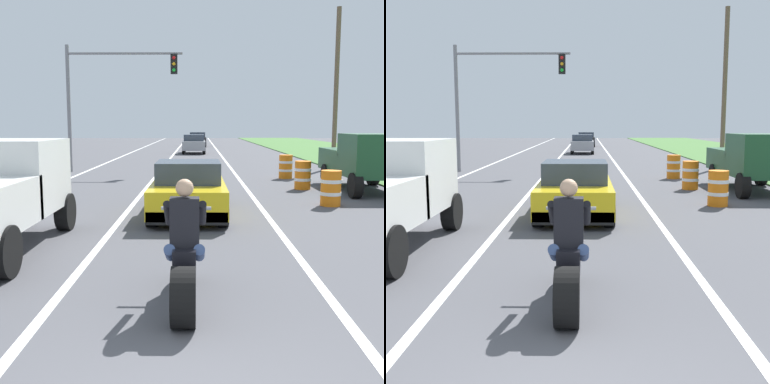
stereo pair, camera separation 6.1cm
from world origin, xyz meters
TOP-DOWN VIEW (x-y plane):
  - lane_stripe_left_solid at (-5.40, 20.00)m, footprint 0.14×120.00m
  - lane_stripe_right_solid at (1.80, 20.00)m, footprint 0.14×120.00m
  - lane_stripe_centre_dashed at (-1.80, 20.00)m, footprint 0.14×120.00m
  - motorcycle_with_rider at (-0.10, 2.90)m, footprint 0.70×2.21m
  - sports_car_yellow at (-0.18, 9.25)m, footprint 1.84×4.30m
  - pickup_truck_right_shoulder_dark_green at (5.81, 13.74)m, footprint 2.02×4.80m
  - traffic_light_mast_near at (-4.36, 20.52)m, footprint 5.54×0.34m
  - utility_pole_roadside at (7.31, 23.03)m, footprint 0.24×0.24m
  - construction_barrel_nearest at (3.80, 10.61)m, footprint 0.58×0.58m
  - construction_barrel_mid at (3.77, 14.15)m, footprint 0.58×0.58m
  - construction_barrel_far at (3.80, 17.64)m, footprint 0.58×0.58m
  - distant_car_far_ahead at (-0.24, 35.68)m, footprint 1.80×4.00m
  - distant_car_further_ahead at (0.04, 47.80)m, footprint 1.80×4.00m

SIDE VIEW (x-z plane):
  - lane_stripe_left_solid at x=-5.40m, z-range 0.00..0.01m
  - lane_stripe_right_solid at x=1.80m, z-range 0.00..0.01m
  - lane_stripe_centre_dashed at x=-1.80m, z-range 0.00..0.01m
  - construction_barrel_nearest at x=3.80m, z-range 0.00..1.00m
  - construction_barrel_mid at x=3.77m, z-range 0.00..1.00m
  - construction_barrel_far at x=3.80m, z-range 0.00..1.00m
  - motorcycle_with_rider at x=-0.10m, z-range -0.22..1.40m
  - sports_car_yellow at x=-0.18m, z-range -0.05..1.31m
  - distant_car_far_ahead at x=-0.24m, z-range 0.02..1.52m
  - distant_car_further_ahead at x=0.04m, z-range 0.02..1.52m
  - pickup_truck_right_shoulder_dark_green at x=5.81m, z-range 0.12..2.10m
  - traffic_light_mast_near at x=-4.36m, z-range 1.06..7.06m
  - utility_pole_roadside at x=7.31m, z-range 0.00..8.27m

